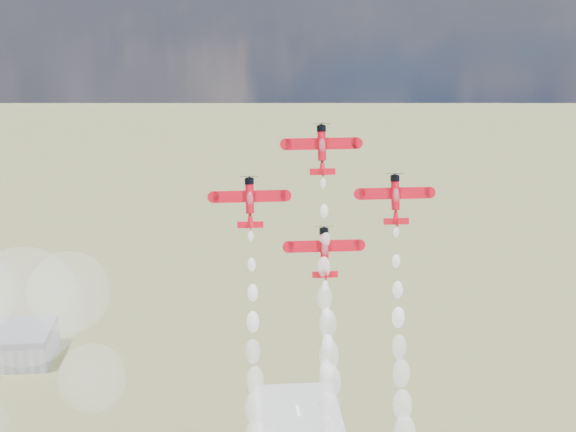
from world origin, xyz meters
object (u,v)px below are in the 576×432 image
(plane_lead, at_px, (322,148))
(plane_slot, at_px, (324,251))
(plane_left, at_px, (250,201))
(plane_right, at_px, (395,198))

(plane_lead, height_order, plane_slot, plane_lead)
(plane_lead, distance_m, plane_slot, 17.50)
(plane_left, distance_m, plane_right, 25.00)
(plane_right, relative_size, plane_slot, 1.00)
(plane_left, xyz_separation_m, plane_right, (25.00, 0.00, 0.00))
(plane_lead, bearing_deg, plane_left, -168.19)
(plane_right, bearing_deg, plane_lead, 168.19)
(plane_left, height_order, plane_slot, plane_left)
(plane_right, xyz_separation_m, plane_slot, (-12.50, -2.61, -8.35))
(plane_lead, height_order, plane_left, plane_lead)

